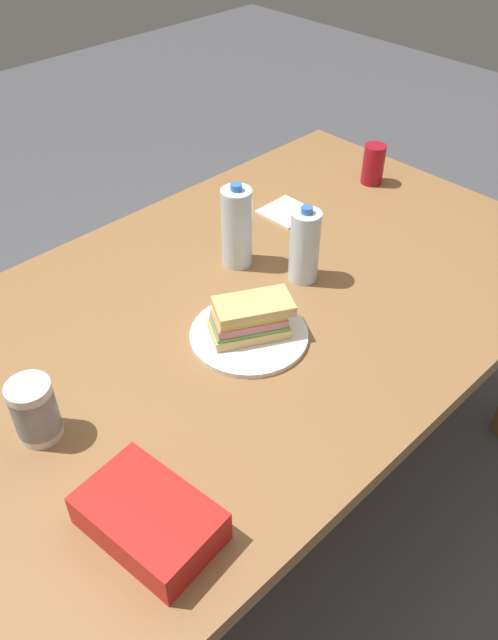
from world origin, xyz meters
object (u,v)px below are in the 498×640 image
at_px(sandwich, 250,318).
at_px(water_bottle_tall, 237,227).
at_px(dining_table, 234,335).
at_px(plastic_cup_stack, 35,410).
at_px(paper_plate, 249,335).
at_px(soda_can_red, 373,164).
at_px(chip_bag, 149,518).
at_px(water_bottle_spare, 305,246).

relative_size(sandwich, water_bottle_tall, 0.91).
distance_m(dining_table, plastic_cup_stack, 0.54).
xyz_separation_m(paper_plate, soda_can_red, (0.77, 0.25, 0.05)).
bearing_deg(dining_table, water_bottle_tall, 44.07).
xyz_separation_m(chip_bag, water_bottle_tall, (0.64, 0.46, 0.07)).
relative_size(sandwich, water_bottle_spare, 1.01).
bearing_deg(water_bottle_spare, soda_can_red, 19.31).
xyz_separation_m(dining_table, soda_can_red, (0.73, 0.15, 0.14)).
height_order(water_bottle_tall, water_bottle_spare, water_bottle_tall).
xyz_separation_m(dining_table, sandwich, (-0.04, -0.09, 0.13)).
height_order(dining_table, water_bottle_tall, water_bottle_tall).
relative_size(soda_can_red, water_bottle_tall, 0.54).
bearing_deg(sandwich, chip_bag, -153.29).
bearing_deg(water_bottle_spare, dining_table, 172.63).
xyz_separation_m(sandwich, chip_bag, (-0.46, -0.23, -0.02)).
relative_size(soda_can_red, water_bottle_spare, 0.60).
bearing_deg(soda_can_red, paper_plate, -162.18).
xyz_separation_m(dining_table, plastic_cup_stack, (-0.52, -0.01, 0.14)).
bearing_deg(chip_bag, paper_plate, -69.67).
xyz_separation_m(sandwich, plastic_cup_stack, (-0.48, 0.08, 0.01)).
xyz_separation_m(soda_can_red, water_bottle_spare, (-0.52, -0.18, 0.03)).
bearing_deg(dining_table, chip_bag, -146.80).
bearing_deg(water_bottle_tall, dining_table, -135.93).
bearing_deg(chip_bag, water_bottle_spare, -73.82).
distance_m(chip_bag, water_bottle_tall, 0.79).
distance_m(dining_table, water_bottle_tall, 0.27).
bearing_deg(chip_bag, sandwich, -69.90).
relative_size(chip_bag, plastic_cup_stack, 1.76).
relative_size(dining_table, sandwich, 8.85).
bearing_deg(water_bottle_tall, soda_can_red, 1.87).
relative_size(plastic_cup_stack, water_bottle_spare, 0.65).
xyz_separation_m(water_bottle_tall, plastic_cup_stack, (-0.66, -0.15, -0.04)).
height_order(sandwich, water_bottle_tall, water_bottle_tall).
bearing_deg(soda_can_red, plastic_cup_stack, -172.36).
bearing_deg(plastic_cup_stack, sandwich, -9.50).
relative_size(water_bottle_tall, water_bottle_spare, 1.11).
height_order(paper_plate, chip_bag, chip_bag).
bearing_deg(paper_plate, water_bottle_tall, 51.64).
relative_size(sandwich, chip_bag, 0.89).
relative_size(dining_table, plastic_cup_stack, 13.90).
bearing_deg(soda_can_red, sandwich, -162.08).
height_order(paper_plate, plastic_cup_stack, plastic_cup_stack).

